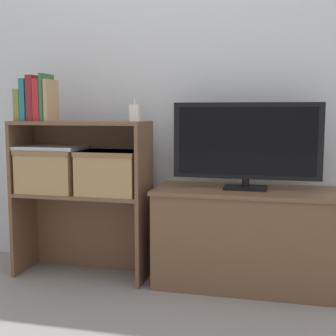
{
  "coord_description": "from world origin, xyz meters",
  "views": [
    {
      "loc": [
        0.58,
        -2.23,
        0.92
      ],
      "look_at": [
        0.0,
        0.14,
        0.62
      ],
      "focal_mm": 50.0,
      "sensor_mm": 36.0,
      "label": 1
    }
  ],
  "objects_px": {
    "book_crimson": "(42,100)",
    "storage_basket_left": "(51,169)",
    "book_olive": "(22,105)",
    "storage_basket_right": "(110,171)",
    "book_tan": "(51,100)",
    "tv_stand": "(245,237)",
    "laptop": "(51,148)",
    "book_teal": "(28,100)",
    "book_forest": "(47,98)",
    "tv": "(246,143)",
    "baby_monitor": "(135,113)",
    "book_maroon": "(35,98)"
  },
  "relations": [
    {
      "from": "book_olive",
      "to": "storage_basket_left",
      "type": "distance_m",
      "value": 0.38
    },
    {
      "from": "tv_stand",
      "to": "book_crimson",
      "type": "bearing_deg",
      "value": -174.54
    },
    {
      "from": "book_crimson",
      "to": "book_tan",
      "type": "distance_m",
      "value": 0.06
    },
    {
      "from": "baby_monitor",
      "to": "book_tan",
      "type": "bearing_deg",
      "value": -173.99
    },
    {
      "from": "book_olive",
      "to": "laptop",
      "type": "height_order",
      "value": "book_olive"
    },
    {
      "from": "book_crimson",
      "to": "book_teal",
      "type": "bearing_deg",
      "value": 180.0
    },
    {
      "from": "baby_monitor",
      "to": "storage_basket_right",
      "type": "relative_size",
      "value": 0.36
    },
    {
      "from": "storage_basket_left",
      "to": "laptop",
      "type": "bearing_deg",
      "value": 90.0
    },
    {
      "from": "book_olive",
      "to": "book_crimson",
      "type": "bearing_deg",
      "value": -0.0
    },
    {
      "from": "book_forest",
      "to": "book_maroon",
      "type": "bearing_deg",
      "value": 180.0
    },
    {
      "from": "book_olive",
      "to": "storage_basket_right",
      "type": "relative_size",
      "value": 0.52
    },
    {
      "from": "tv_stand",
      "to": "storage_basket_right",
      "type": "bearing_deg",
      "value": -174.31
    },
    {
      "from": "tv",
      "to": "book_olive",
      "type": "relative_size",
      "value": 4.42
    },
    {
      "from": "tv_stand",
      "to": "book_teal",
      "type": "bearing_deg",
      "value": -174.92
    },
    {
      "from": "tv",
      "to": "book_maroon",
      "type": "relative_size",
      "value": 3.1
    },
    {
      "from": "book_olive",
      "to": "book_crimson",
      "type": "relative_size",
      "value": 0.77
    },
    {
      "from": "book_maroon",
      "to": "book_forest",
      "type": "xyz_separation_m",
      "value": [
        0.07,
        0.0,
        0.0
      ]
    },
    {
      "from": "book_olive",
      "to": "book_teal",
      "type": "height_order",
      "value": "book_teal"
    },
    {
      "from": "baby_monitor",
      "to": "book_olive",
      "type": "bearing_deg",
      "value": -175.67
    },
    {
      "from": "book_crimson",
      "to": "storage_basket_right",
      "type": "relative_size",
      "value": 0.68
    },
    {
      "from": "book_tan",
      "to": "book_maroon",
      "type": "bearing_deg",
      "value": 180.0
    },
    {
      "from": "tv_stand",
      "to": "book_olive",
      "type": "distance_m",
      "value": 1.41
    },
    {
      "from": "storage_basket_left",
      "to": "book_maroon",
      "type": "bearing_deg",
      "value": -153.7
    },
    {
      "from": "book_forest",
      "to": "storage_basket_left",
      "type": "xyz_separation_m",
      "value": [
        -0.01,
        0.03,
        -0.39
      ]
    },
    {
      "from": "book_olive",
      "to": "book_forest",
      "type": "bearing_deg",
      "value": -0.0
    },
    {
      "from": "tv_stand",
      "to": "book_maroon",
      "type": "distance_m",
      "value": 1.36
    },
    {
      "from": "storage_basket_right",
      "to": "tv_stand",
      "type": "bearing_deg",
      "value": 5.69
    },
    {
      "from": "book_teal",
      "to": "book_forest",
      "type": "relative_size",
      "value": 0.9
    },
    {
      "from": "tv",
      "to": "book_crimson",
      "type": "xyz_separation_m",
      "value": [
        -1.1,
        -0.1,
        0.22
      ]
    },
    {
      "from": "storage_basket_right",
      "to": "storage_basket_left",
      "type": "bearing_deg",
      "value": 180.0
    },
    {
      "from": "tv",
      "to": "laptop",
      "type": "distance_m",
      "value": 1.07
    },
    {
      "from": "tv_stand",
      "to": "storage_basket_left",
      "type": "distance_m",
      "value": 1.13
    },
    {
      "from": "storage_basket_left",
      "to": "book_forest",
      "type": "bearing_deg",
      "value": -81.12
    },
    {
      "from": "book_forest",
      "to": "book_teal",
      "type": "bearing_deg",
      "value": 180.0
    },
    {
      "from": "laptop",
      "to": "tv",
      "type": "bearing_deg",
      "value": 3.75
    },
    {
      "from": "book_maroon",
      "to": "book_crimson",
      "type": "xyz_separation_m",
      "value": [
        0.04,
        0.0,
        -0.01
      ]
    },
    {
      "from": "book_olive",
      "to": "book_tan",
      "type": "relative_size",
      "value": 0.77
    },
    {
      "from": "book_crimson",
      "to": "storage_basket_left",
      "type": "bearing_deg",
      "value": 51.08
    },
    {
      "from": "laptop",
      "to": "book_teal",
      "type": "bearing_deg",
      "value": -163.11
    },
    {
      "from": "storage_basket_left",
      "to": "laptop",
      "type": "distance_m",
      "value": 0.12
    },
    {
      "from": "book_tan",
      "to": "storage_basket_left",
      "type": "bearing_deg",
      "value": 132.45
    },
    {
      "from": "book_crimson",
      "to": "tv_stand",
      "type": "bearing_deg",
      "value": 5.46
    },
    {
      "from": "book_forest",
      "to": "book_olive",
      "type": "bearing_deg",
      "value": 180.0
    },
    {
      "from": "book_tan",
      "to": "laptop",
      "type": "height_order",
      "value": "book_tan"
    },
    {
      "from": "tv",
      "to": "book_olive",
      "type": "xyz_separation_m",
      "value": [
        -1.22,
        -0.1,
        0.2
      ]
    },
    {
      "from": "tv",
      "to": "baby_monitor",
      "type": "distance_m",
      "value": 0.61
    },
    {
      "from": "book_teal",
      "to": "book_maroon",
      "type": "bearing_deg",
      "value": 0.0
    },
    {
      "from": "tv_stand",
      "to": "storage_basket_right",
      "type": "distance_m",
      "value": 0.8
    },
    {
      "from": "book_maroon",
      "to": "baby_monitor",
      "type": "height_order",
      "value": "book_maroon"
    },
    {
      "from": "book_crimson",
      "to": "laptop",
      "type": "height_order",
      "value": "book_crimson"
    }
  ]
}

